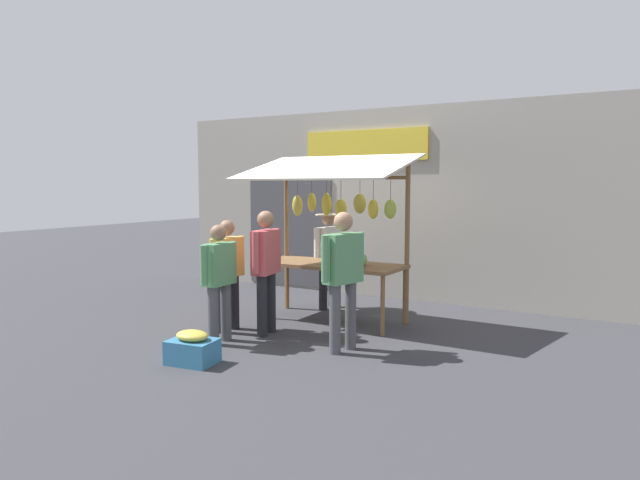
{
  "coord_description": "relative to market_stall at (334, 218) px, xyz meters",
  "views": [
    {
      "loc": [
        -4.23,
        7.4,
        2.06
      ],
      "look_at": [
        0.0,
        0.3,
        1.25
      ],
      "focal_mm": 32.33,
      "sensor_mm": 36.0,
      "label": 1
    }
  ],
  "objects": [
    {
      "name": "street_backdrop",
      "position": [
        0.07,
        -2.14,
        0.15
      ],
      "size": [
        9.0,
        0.3,
        3.4
      ],
      "color": "#9E998E",
      "rests_on": "ground"
    },
    {
      "name": "shopper_in_striped_shirt",
      "position": [
        0.66,
        1.82,
        -0.67
      ],
      "size": [
        0.23,
        0.67,
        1.54
      ],
      "rotation": [
        0.0,
        0.0,
        -1.55
      ],
      "color": "#4C4C51",
      "rests_on": "ground"
    },
    {
      "name": "produce_crate_near",
      "position": [
        0.35,
        2.67,
        -1.37
      ],
      "size": [
        0.59,
        0.47,
        0.39
      ],
      "color": "teal",
      "rests_on": "ground"
    },
    {
      "name": "shopper_with_shopping_bag",
      "position": [
        0.39,
        1.17,
        -0.56
      ],
      "size": [
        0.31,
        0.71,
        1.7
      ],
      "rotation": [
        0.0,
        0.0,
        -1.38
      ],
      "color": "#232328",
      "rests_on": "ground"
    },
    {
      "name": "market_stall",
      "position": [
        0.0,
        0.0,
        0.0
      ],
      "size": [
        2.5,
        1.46,
        2.5
      ],
      "color": "brown",
      "rests_on": "ground"
    },
    {
      "name": "shopper_with_ponytail",
      "position": [
        0.96,
        1.29,
        -0.66
      ],
      "size": [
        0.23,
        0.68,
        1.56
      ],
      "rotation": [
        0.0,
        0.0,
        -1.6
      ],
      "color": "#232328",
      "rests_on": "ground"
    },
    {
      "name": "vendor_with_sunhat",
      "position": [
        0.5,
        -0.7,
        -0.61
      ],
      "size": [
        0.41,
        0.68,
        1.6
      ],
      "rotation": [
        0.0,
        0.0,
        1.45
      ],
      "color": "#232328",
      "rests_on": "ground"
    },
    {
      "name": "ground_plane",
      "position": [
        0.02,
        0.05,
        -1.55
      ],
      "size": [
        40.0,
        40.0,
        0.0
      ],
      "primitive_type": "plane",
      "color": "#38383D"
    },
    {
      "name": "shopper_in_grey_tee",
      "position": [
        -0.9,
        1.35,
        -0.54
      ],
      "size": [
        0.34,
        0.71,
        1.72
      ],
      "rotation": [
        0.0,
        0.0,
        -1.81
      ],
      "color": "#4C4C51",
      "rests_on": "ground"
    }
  ]
}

